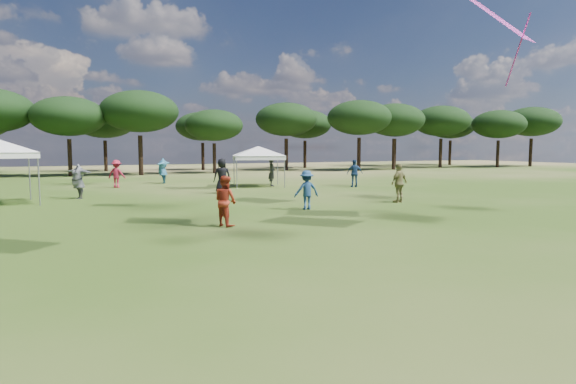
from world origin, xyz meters
The scene contains 3 objects.
tree_line centered at (2.39, 47.41, 5.42)m, with size 108.78×17.63×7.77m.
tent_right centered at (8.35, 27.84, 2.44)m, with size 6.09×6.09×2.87m.
festival_crowd centered at (-1.50, 24.20, 0.87)m, with size 30.95×21.38×1.90m.
Camera 1 is at (-2.68, -0.95, 2.50)m, focal length 30.00 mm.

